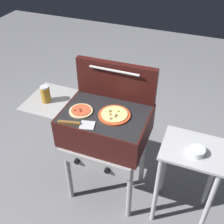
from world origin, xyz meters
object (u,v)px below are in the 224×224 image
Objects in this scene: grill at (104,127)px; prep_table at (188,169)px; spatula at (77,124)px; topping_bowl_near at (197,152)px; sauce_jar at (46,94)px; pizza_cheese at (114,115)px; pizza_pepperoni at (81,111)px.

prep_table is at bearing 0.37° from grill.
topping_bowl_near is (0.82, 0.15, -0.12)m from spatula.
spatula is 0.84m from topping_bowl_near.
topping_bowl_near is at bearing 10.50° from spatula.
topping_bowl_near reaches higher than prep_table.
sauce_jar reaches higher than prep_table.
topping_bowl_near is at bearing -3.14° from pizza_cheese.
prep_table is (0.59, 0.01, -0.36)m from pizza_cheese.
grill is 0.27m from spatula.
pizza_pepperoni reaches higher than grill.
pizza_pepperoni is 0.25m from pizza_cheese.
sauce_jar is (-0.31, 0.03, 0.06)m from pizza_pepperoni.
sauce_jar is 0.50× the size of spatula.
pizza_pepperoni is at bearing -179.31° from topping_bowl_near.
prep_table is at bearing 1.48° from sauce_jar.
pizza_cheese reaches higher than grill.
pizza_pepperoni is at bearing 104.62° from spatula.
spatula reaches higher than topping_bowl_near.
pizza_pepperoni is 1.29× the size of sauce_jar.
sauce_jar reaches higher than pizza_pepperoni.
sauce_jar is at bearing 179.23° from topping_bowl_near.
grill is at bearing 175.14° from pizza_cheese.
prep_table is 7.00× the size of topping_bowl_near.
topping_bowl_near is (1.16, -0.02, -0.18)m from sauce_jar.
sauce_jar reaches higher than pizza_cheese.
grill is at bearing -179.63° from prep_table.
prep_table is (0.67, 0.00, -0.21)m from grill.
grill is 0.18m from pizza_cheese.
pizza_cheese is (0.25, 0.04, 0.00)m from pizza_pepperoni.
grill reaches higher than topping_bowl_near.
pizza_cheese is (0.09, -0.01, 0.15)m from grill.
sauce_jar is at bearing -176.92° from grill.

